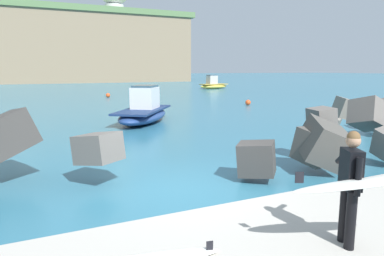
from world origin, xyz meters
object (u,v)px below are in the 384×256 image
(boat_mid_left, at_px, (213,85))
(mooring_buoy_middle, at_px, (108,95))
(surfer_with_board, at_px, (356,182))
(mooring_buoy_inner, at_px, (248,102))
(boat_near_centre, at_px, (144,111))

(boat_mid_left, xyz_separation_m, mooring_buoy_middle, (-17.36, -9.25, -0.39))
(surfer_with_board, bearing_deg, boat_mid_left, 63.94)
(mooring_buoy_inner, relative_size, mooring_buoy_middle, 1.00)
(boat_near_centre, bearing_deg, mooring_buoy_inner, 27.11)
(boat_near_centre, height_order, mooring_buoy_middle, boat_near_centre)
(surfer_with_board, relative_size, boat_mid_left, 0.42)
(mooring_buoy_inner, bearing_deg, boat_near_centre, -152.89)
(surfer_with_board, height_order, boat_near_centre, boat_near_centre)
(boat_near_centre, xyz_separation_m, boat_mid_left, (19.20, 27.29, -0.00))
(boat_mid_left, height_order, mooring_buoy_inner, boat_mid_left)
(surfer_with_board, relative_size, mooring_buoy_middle, 4.62)
(mooring_buoy_inner, bearing_deg, surfer_with_board, -120.38)
(boat_near_centre, relative_size, mooring_buoy_inner, 12.38)
(surfer_with_board, relative_size, boat_near_centre, 0.37)
(boat_mid_left, relative_size, mooring_buoy_inner, 10.97)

